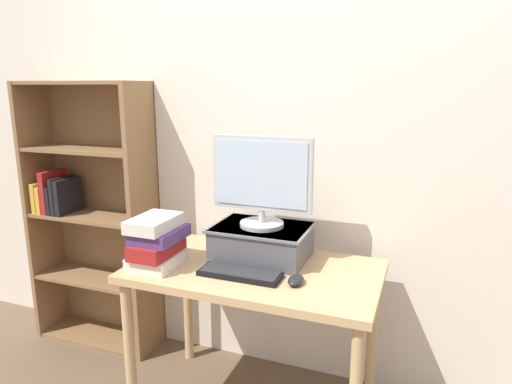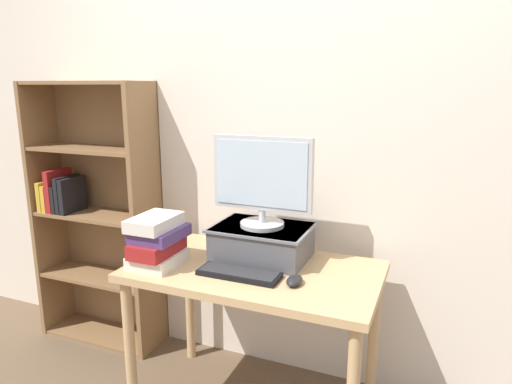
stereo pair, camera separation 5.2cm
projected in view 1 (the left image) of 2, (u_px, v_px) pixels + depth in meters
name	position (u px, v px, depth m)	size (l,w,h in m)	color
back_wall	(285.00, 136.00, 2.36)	(7.00, 0.08, 2.60)	beige
desk	(255.00, 287.00, 2.11)	(1.13, 0.64, 0.74)	tan
bookshelf_unit	(91.00, 213.00, 2.74)	(0.78, 0.28, 1.58)	olive
riser_box	(262.00, 241.00, 2.19)	(0.46, 0.34, 0.16)	#515156
computer_monitor	(262.00, 180.00, 2.12)	(0.48, 0.21, 0.43)	#B7B7BA
keyboard	(240.00, 274.00, 1.98)	(0.37, 0.13, 0.02)	black
computer_mouse	(296.00, 280.00, 1.90)	(0.06, 0.10, 0.04)	black
book_stack	(157.00, 242.00, 2.08)	(0.21, 0.27, 0.23)	silver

